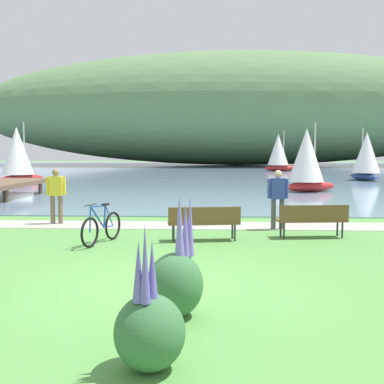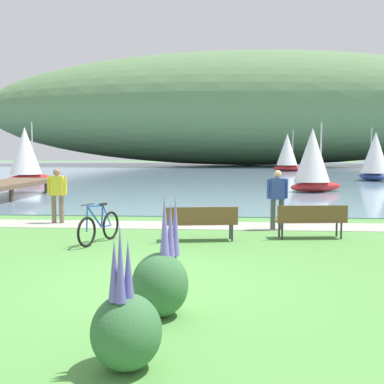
# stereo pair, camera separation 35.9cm
# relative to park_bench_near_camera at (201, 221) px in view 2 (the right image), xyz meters

# --- Properties ---
(ground_plane) EXTENTS (200.00, 200.00, 0.00)m
(ground_plane) POSITION_rel_park_bench_near_camera_xyz_m (-0.70, -3.85, -0.52)
(ground_plane) COLOR #518E42
(bay_water) EXTENTS (180.00, 80.00, 0.04)m
(bay_water) POSITION_rel_park_bench_near_camera_xyz_m (-0.70, 44.15, -0.50)
(bay_water) COLOR #7A99B2
(bay_water) RESTS_ON ground
(distant_hillside) EXTENTS (85.30, 28.00, 17.53)m
(distant_hillside) POSITION_rel_park_bench_near_camera_xyz_m (4.37, 62.72, 8.28)
(distant_hillside) COLOR #567A4C
(distant_hillside) RESTS_ON bay_water
(shoreline_path) EXTENTS (60.00, 1.50, 0.01)m
(shoreline_path) POSITION_rel_park_bench_near_camera_xyz_m (-0.70, 2.40, -0.52)
(shoreline_path) COLOR #A39E93
(shoreline_path) RESTS_ON ground
(park_bench_near_camera) EXTENTS (1.85, 0.73, 0.88)m
(park_bench_near_camera) POSITION_rel_park_bench_near_camera_xyz_m (0.00, 0.00, 0.00)
(park_bench_near_camera) COLOR brown
(park_bench_near_camera) RESTS_ON ground
(park_bench_further_along) EXTENTS (1.84, 0.67, 0.88)m
(park_bench_further_along) POSITION_rel_park_bench_near_camera_xyz_m (2.80, 0.53, 0.00)
(park_bench_further_along) COLOR brown
(park_bench_further_along) RESTS_ON ground
(bicycle_leaning_near_bench) EXTENTS (0.61, 1.70, 1.01)m
(bicycle_leaning_near_bench) POSITION_rel_park_bench_near_camera_xyz_m (-2.49, -0.41, -0.12)
(bicycle_leaning_near_bench) COLOR black
(bicycle_leaning_near_bench) RESTS_ON ground
(person_at_shoreline) EXTENTS (0.61, 0.24, 1.71)m
(person_at_shoreline) POSITION_rel_park_bench_near_camera_xyz_m (-4.62, 2.57, 0.46)
(person_at_shoreline) COLOR #72604C
(person_at_shoreline) RESTS_ON ground
(person_on_the_grass) EXTENTS (0.61, 0.26, 1.71)m
(person_on_the_grass) POSITION_rel_park_bench_near_camera_xyz_m (2.08, 1.82, 0.46)
(person_on_the_grass) COLOR #4C4C51
(person_on_the_grass) RESTS_ON ground
(echium_bush_beside_closest) EXTENTS (0.78, 0.78, 1.69)m
(echium_bush_beside_closest) POSITION_rel_park_bench_near_camera_xyz_m (-0.29, -5.29, -0.02)
(echium_bush_beside_closest) COLOR #386B3D
(echium_bush_beside_closest) RESTS_ON ground
(echium_bush_mid_cluster) EXTENTS (0.74, 0.74, 1.54)m
(echium_bush_mid_cluster) POSITION_rel_park_bench_near_camera_xyz_m (-0.44, -6.86, -0.07)
(echium_bush_mid_cluster) COLOR #386B3D
(echium_bush_mid_cluster) RESTS_ON ground
(sailboat_nearest_to_shore) EXTENTS (3.29, 2.52, 3.76)m
(sailboat_nearest_to_shore) POSITION_rel_park_bench_near_camera_xyz_m (5.33, 13.88, 1.29)
(sailboat_nearest_to_shore) COLOR #B22323
(sailboat_nearest_to_shore) RESTS_ON bay_water
(sailboat_mid_bay) EXTENTS (2.87, 3.66, 4.22)m
(sailboat_mid_bay) POSITION_rel_park_bench_near_camera_xyz_m (-13.03, 19.50, 1.51)
(sailboat_mid_bay) COLOR #B22323
(sailboat_mid_bay) RESTS_ON bay_water
(sailboat_toward_hillside) EXTENTS (2.42, 3.50, 3.96)m
(sailboat_toward_hillside) POSITION_rel_park_bench_near_camera_xyz_m (11.73, 23.75, 1.38)
(sailboat_toward_hillside) COLOR navy
(sailboat_toward_hillside) RESTS_ON bay_water
(sailboat_far_off) EXTENTS (3.97, 2.80, 4.49)m
(sailboat_far_off) POSITION_rel_park_bench_near_camera_xyz_m (7.53, 40.04, 1.63)
(sailboat_far_off) COLOR #B22323
(sailboat_far_off) RESTS_ON bay_water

